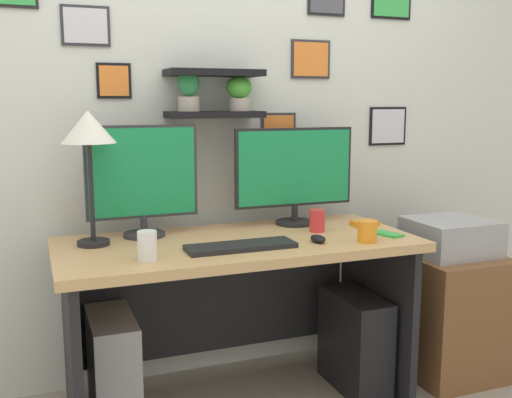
# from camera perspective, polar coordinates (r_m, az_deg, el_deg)

# --- Properties ---
(back_wall_assembly) EXTENTS (4.40, 0.24, 2.70)m
(back_wall_assembly) POSITION_cam_1_polar(r_m,az_deg,el_deg) (2.86, -4.65, 9.83)
(back_wall_assembly) COLOR silver
(back_wall_assembly) RESTS_ON ground
(desk) EXTENTS (1.51, 0.68, 0.75)m
(desk) POSITION_cam_1_polar(r_m,az_deg,el_deg) (2.62, -2.09, -8.27)
(desk) COLOR tan
(desk) RESTS_ON ground
(monitor_left) EXTENTS (0.48, 0.18, 0.48)m
(monitor_left) POSITION_cam_1_polar(r_m,az_deg,el_deg) (2.59, -10.87, 1.98)
(monitor_left) COLOR #2D2D33
(monitor_left) RESTS_ON desk
(monitor_right) EXTENTS (0.59, 0.18, 0.46)m
(monitor_right) POSITION_cam_1_polar(r_m,az_deg,el_deg) (2.80, 3.71, 2.60)
(monitor_right) COLOR black
(monitor_right) RESTS_ON desk
(keyboard) EXTENTS (0.44, 0.14, 0.02)m
(keyboard) POSITION_cam_1_polar(r_m,az_deg,el_deg) (2.37, -1.47, -4.56)
(keyboard) COLOR black
(keyboard) RESTS_ON desk
(computer_mouse) EXTENTS (0.06, 0.09, 0.03)m
(computer_mouse) POSITION_cam_1_polar(r_m,az_deg,el_deg) (2.48, 5.97, -3.81)
(computer_mouse) COLOR black
(computer_mouse) RESTS_ON desk
(desk_lamp) EXTENTS (0.22, 0.22, 0.54)m
(desk_lamp) POSITION_cam_1_polar(r_m,az_deg,el_deg) (2.45, -15.77, 5.97)
(desk_lamp) COLOR black
(desk_lamp) RESTS_ON desk
(cell_phone) EXTENTS (0.11, 0.15, 0.01)m
(cell_phone) POSITION_cam_1_polar(r_m,az_deg,el_deg) (2.67, 12.44, -3.28)
(cell_phone) COLOR green
(cell_phone) RESTS_ON desk
(coffee_mug) EXTENTS (0.08, 0.08, 0.09)m
(coffee_mug) POSITION_cam_1_polar(r_m,az_deg,el_deg) (2.51, 10.63, -3.07)
(coffee_mug) COLOR orange
(coffee_mug) RESTS_ON desk
(pen_cup) EXTENTS (0.07, 0.07, 0.10)m
(pen_cup) POSITION_cam_1_polar(r_m,az_deg,el_deg) (2.68, 5.90, -2.07)
(pen_cup) COLOR red
(pen_cup) RESTS_ON desk
(scissors_tray) EXTENTS (0.13, 0.09, 0.02)m
(scissors_tray) POSITION_cam_1_polar(r_m,az_deg,el_deg) (2.84, 10.38, -2.30)
(scissors_tray) COLOR orange
(scissors_tray) RESTS_ON desk
(water_cup) EXTENTS (0.07, 0.07, 0.11)m
(water_cup) POSITION_cam_1_polar(r_m,az_deg,el_deg) (2.23, -10.40, -4.42)
(water_cup) COLOR white
(water_cup) RESTS_ON desk
(drawer_cabinet) EXTENTS (0.44, 0.50, 0.60)m
(drawer_cabinet) POSITION_cam_1_polar(r_m,az_deg,el_deg) (3.12, 17.84, -10.36)
(drawer_cabinet) COLOR brown
(drawer_cabinet) RESTS_ON ground
(printer) EXTENTS (0.38, 0.34, 0.17)m
(printer) POSITION_cam_1_polar(r_m,az_deg,el_deg) (3.01, 18.21, -3.46)
(printer) COLOR #9E9EA3
(printer) RESTS_ON drawer_cabinet
(computer_tower_left) EXTENTS (0.18, 0.40, 0.46)m
(computer_tower_left) POSITION_cam_1_polar(r_m,az_deg,el_deg) (2.64, -13.56, -15.56)
(computer_tower_left) COLOR #99999E
(computer_tower_left) RESTS_ON ground
(computer_tower_right) EXTENTS (0.18, 0.40, 0.45)m
(computer_tower_right) POSITION_cam_1_polar(r_m,az_deg,el_deg) (2.87, 9.45, -13.35)
(computer_tower_right) COLOR black
(computer_tower_right) RESTS_ON ground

